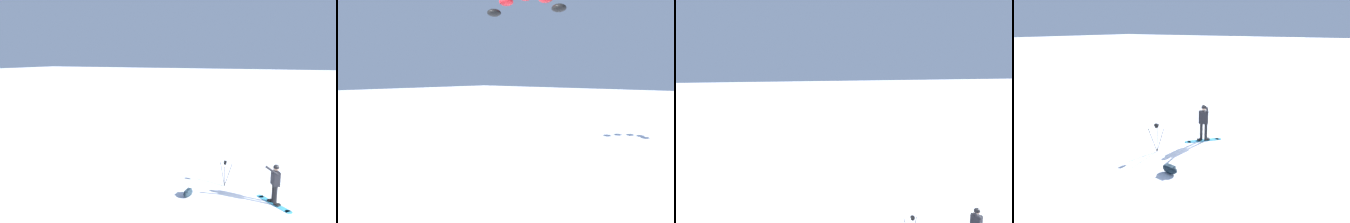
% 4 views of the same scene
% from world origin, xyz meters
% --- Properties ---
extents(traction_kite, '(3.01, 5.00, 1.28)m').
position_xyz_m(traction_kite, '(10.43, 4.48, 11.53)').
color(traction_kite, black).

